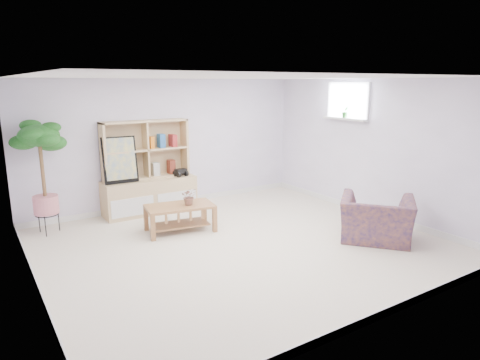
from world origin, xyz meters
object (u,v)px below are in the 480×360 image
coffee_table (180,218)px  floor_tree (43,178)px  storage_unit (149,167)px  armchair (377,216)px

coffee_table → floor_tree: floor_tree is taller
storage_unit → floor_tree: floor_tree is taller
floor_tree → armchair: floor_tree is taller
coffee_table → floor_tree: 2.18m
storage_unit → coffee_table: bearing=-89.0°
storage_unit → coffee_table: 1.39m
armchair → storage_unit: bearing=-4.1°
coffee_table → storage_unit: bearing=100.2°
storage_unit → armchair: bearing=-54.3°
storage_unit → coffee_table: storage_unit is taller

